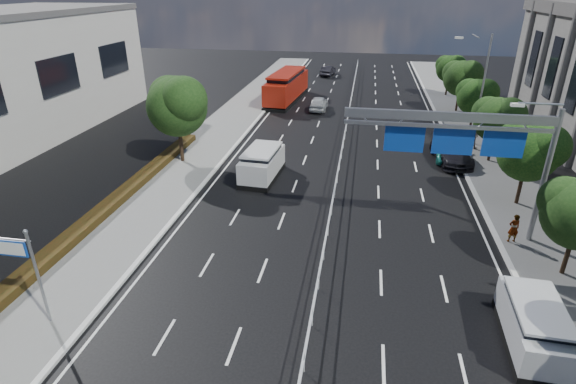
# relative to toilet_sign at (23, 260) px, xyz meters

# --- Properties ---
(ground) EXTENTS (160.00, 160.00, 0.00)m
(ground) POSITION_rel_toilet_sign_xyz_m (10.95, 0.00, -2.94)
(ground) COLOR black
(ground) RESTS_ON ground
(sidewalk_near) EXTENTS (5.00, 140.00, 0.14)m
(sidewalk_near) POSITION_rel_toilet_sign_xyz_m (-0.55, 0.00, -2.87)
(sidewalk_near) COLOR slate
(sidewalk_near) RESTS_ON ground
(kerb_near) EXTENTS (0.25, 140.00, 0.15)m
(kerb_near) POSITION_rel_toilet_sign_xyz_m (1.95, 0.00, -2.87)
(kerb_near) COLOR silver
(kerb_near) RESTS_ON ground
(median_fence) EXTENTS (0.05, 85.00, 1.02)m
(median_fence) POSITION_rel_toilet_sign_xyz_m (10.95, 22.50, -2.42)
(median_fence) COLOR silver
(median_fence) RESTS_ON ground
(hedge_near) EXTENTS (1.00, 36.00, 0.44)m
(hedge_near) POSITION_rel_toilet_sign_xyz_m (-2.35, 5.00, -2.58)
(hedge_near) COLOR black
(hedge_near) RESTS_ON sidewalk_near
(toilet_sign) EXTENTS (1.62, 0.18, 4.34)m
(toilet_sign) POSITION_rel_toilet_sign_xyz_m (0.00, 0.00, 0.00)
(toilet_sign) COLOR gray
(toilet_sign) RESTS_ON ground
(overhead_gantry) EXTENTS (10.24, 0.38, 7.45)m
(overhead_gantry) POSITION_rel_toilet_sign_xyz_m (17.69, 10.05, 2.66)
(overhead_gantry) COLOR gray
(overhead_gantry) RESTS_ON ground
(streetlight_far) EXTENTS (2.78, 2.40, 9.00)m
(streetlight_far) POSITION_rel_toilet_sign_xyz_m (21.46, 26.00, 2.27)
(streetlight_far) COLOR gray
(streetlight_far) RESTS_ON ground
(near_tree_back) EXTENTS (4.84, 4.51, 6.69)m
(near_tree_back) POSITION_rel_toilet_sign_xyz_m (-0.99, 17.97, 1.67)
(near_tree_back) COLOR black
(near_tree_back) RESTS_ON ground
(far_tree_d) EXTENTS (3.85, 3.59, 5.34)m
(far_tree_d) POSITION_rel_toilet_sign_xyz_m (22.20, 14.48, 0.74)
(far_tree_d) COLOR black
(far_tree_d) RESTS_ON ground
(far_tree_e) EXTENTS (3.63, 3.38, 5.13)m
(far_tree_e) POSITION_rel_toilet_sign_xyz_m (22.20, 21.98, 0.61)
(far_tree_e) COLOR black
(far_tree_e) RESTS_ON ground
(far_tree_f) EXTENTS (3.52, 3.28, 5.02)m
(far_tree_f) POSITION_rel_toilet_sign_xyz_m (22.20, 29.48, 0.55)
(far_tree_f) COLOR black
(far_tree_f) RESTS_ON ground
(far_tree_g) EXTENTS (3.96, 3.69, 5.45)m
(far_tree_g) POSITION_rel_toilet_sign_xyz_m (22.20, 36.98, 0.81)
(far_tree_g) COLOR black
(far_tree_g) RESTS_ON ground
(far_tree_h) EXTENTS (3.41, 3.18, 4.91)m
(far_tree_h) POSITION_rel_toilet_sign_xyz_m (22.20, 44.48, 0.48)
(far_tree_h) COLOR black
(far_tree_h) RESTS_ON ground
(white_minivan) EXTENTS (2.47, 5.08, 2.15)m
(white_minivan) POSITION_rel_toilet_sign_xyz_m (5.66, 16.08, -1.89)
(white_minivan) COLOR black
(white_minivan) RESTS_ON ground
(red_bus) EXTENTS (3.63, 11.33, 3.33)m
(red_bus) POSITION_rel_toilet_sign_xyz_m (3.45, 38.94, -1.21)
(red_bus) COLOR black
(red_bus) RESTS_ON ground
(near_car_silver) EXTENTS (1.84, 4.35, 1.47)m
(near_car_silver) POSITION_rel_toilet_sign_xyz_m (7.59, 35.36, -2.21)
(near_car_silver) COLOR #A1A5A8
(near_car_silver) RESTS_ON ground
(near_car_dark) EXTENTS (2.06, 4.43, 1.41)m
(near_car_dark) POSITION_rel_toilet_sign_xyz_m (6.79, 55.41, -2.24)
(near_car_dark) COLOR black
(near_car_dark) RESTS_ON ground
(silver_minivan) EXTENTS (2.08, 4.51, 1.84)m
(silver_minivan) POSITION_rel_toilet_sign_xyz_m (19.25, 2.00, -2.04)
(silver_minivan) COLOR black
(silver_minivan) RESTS_ON ground
(parked_car_teal) EXTENTS (2.38, 4.80, 1.31)m
(parked_car_teal) POSITION_rel_toilet_sign_xyz_m (19.25, 22.00, -2.29)
(parked_car_teal) COLOR #1C8074
(parked_car_teal) RESTS_ON ground
(parked_car_dark) EXTENTS (2.92, 5.83, 1.62)m
(parked_car_dark) POSITION_rel_toilet_sign_xyz_m (19.25, 21.59, -2.13)
(parked_car_dark) COLOR black
(parked_car_dark) RESTS_ON ground
(pedestrian_a) EXTENTS (0.65, 0.49, 1.60)m
(pedestrian_a) POSITION_rel_toilet_sign_xyz_m (20.55, 9.59, -2.01)
(pedestrian_a) COLOR gray
(pedestrian_a) RESTS_ON sidewalk_far
(pedestrian_b) EXTENTS (1.09, 1.02, 1.78)m
(pedestrian_b) POSITION_rel_toilet_sign_xyz_m (21.45, 24.86, -1.91)
(pedestrian_b) COLOR gray
(pedestrian_b) RESTS_ON sidewalk_far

